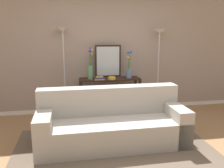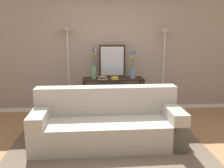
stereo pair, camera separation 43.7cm
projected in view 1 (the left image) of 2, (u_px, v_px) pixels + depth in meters
name	position (u px, v px, depth m)	size (l,w,h in m)	color
ground_plane	(127.00, 156.00, 3.51)	(16.00, 16.00, 0.02)	#9E754C
back_wall	(105.00, 49.00, 5.32)	(12.00, 0.15, 2.79)	white
area_rug	(114.00, 147.00, 3.74)	(3.01, 1.79, 0.01)	brown
couch	(112.00, 124.00, 3.83)	(2.32, 0.88, 0.88)	#ADA89E
console_table	(110.00, 89.00, 5.14)	(1.28, 0.39, 0.80)	black
floor_lamp_left	(63.00, 47.00, 4.87)	(0.28, 0.28, 1.86)	silver
floor_lamp_right	(159.00, 47.00, 5.22)	(0.28, 0.28, 1.82)	silver
wall_mirror	(108.00, 61.00, 5.17)	(0.56, 0.02, 0.69)	black
vase_tall_flowers	(90.00, 67.00, 4.97)	(0.12, 0.12, 0.66)	#669E6B
vase_short_flowers	(129.00, 70.00, 5.11)	(0.13, 0.12, 0.58)	#6B84AD
fruit_bowl	(112.00, 78.00, 4.96)	(0.16, 0.16, 0.05)	gold
book_stack	(100.00, 78.00, 4.92)	(0.20, 0.13, 0.07)	tan
book_row_under_console	(94.00, 113.00, 5.18)	(0.36, 0.18, 0.13)	navy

